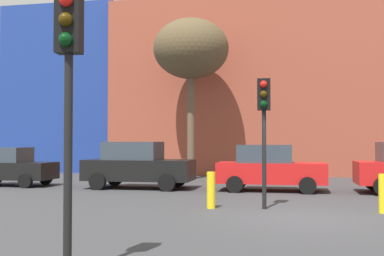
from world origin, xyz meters
name	(u,v)px	position (x,y,z in m)	size (l,w,h in m)	color
ground_plane	(301,217)	(0.00, 0.00, 0.00)	(200.00, 200.00, 0.00)	#38383A
building_backdrop	(268,92)	(-1.56, 19.77, 5.25)	(33.31, 11.27, 12.27)	#9E4733
parked_car_0	(9,167)	(-12.13, 6.32, 0.82)	(3.81, 1.87, 1.65)	black
parked_car_1	(138,165)	(-6.31, 6.32, 0.94)	(4.38, 2.14, 1.90)	black
parked_car_2	(270,168)	(-0.99, 6.32, 0.88)	(4.11, 2.01, 1.78)	red
traffic_light_near_left	(68,65)	(-3.34, -6.05, 2.97)	(0.39, 0.38, 4.04)	black
traffic_light_island	(264,113)	(-0.96, 1.31, 2.72)	(0.36, 0.36, 3.69)	black
bare_tree_0	(191,50)	(-5.16, 11.61, 6.63)	(3.89, 3.89, 8.26)	brown
bollard_yellow_0	(383,194)	(2.18, 1.15, 0.52)	(0.24, 0.24, 1.04)	yellow
bollard_yellow_1	(211,190)	(-2.45, 1.14, 0.52)	(0.24, 0.24, 1.04)	yellow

